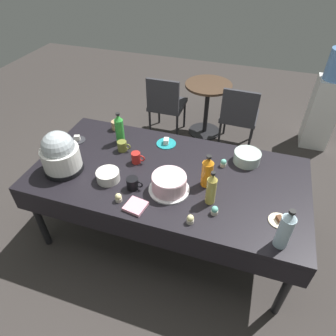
# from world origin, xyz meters

# --- Properties ---
(ground) EXTENTS (9.00, 9.00, 0.00)m
(ground) POSITION_xyz_m (0.00, 0.00, 0.00)
(ground) COLOR #383330
(potluck_table) EXTENTS (2.20, 1.10, 0.75)m
(potluck_table) POSITION_xyz_m (0.00, 0.00, 0.69)
(potluck_table) COLOR black
(potluck_table) RESTS_ON ground
(frosted_layer_cake) EXTENTS (0.31, 0.31, 0.14)m
(frosted_layer_cake) POSITION_xyz_m (0.07, -0.19, 0.82)
(frosted_layer_cake) COLOR silver
(frosted_layer_cake) RESTS_ON potluck_table
(slow_cooker) EXTENTS (0.31, 0.31, 0.35)m
(slow_cooker) POSITION_xyz_m (-0.82, -0.22, 0.91)
(slow_cooker) COLOR black
(slow_cooker) RESTS_ON potluck_table
(glass_salad_bowl) EXTENTS (0.22, 0.22, 0.10)m
(glass_salad_bowl) POSITION_xyz_m (0.58, 0.34, 0.80)
(glass_salad_bowl) COLOR #B2C6BC
(glass_salad_bowl) RESTS_ON potluck_table
(ceramic_snack_bowl) EXTENTS (0.18, 0.18, 0.08)m
(ceramic_snack_bowl) POSITION_xyz_m (-0.42, -0.22, 0.79)
(ceramic_snack_bowl) COLOR silver
(ceramic_snack_bowl) RESTS_ON potluck_table
(dessert_plate_teal) EXTENTS (0.18, 0.18, 0.06)m
(dessert_plate_teal) POSITION_xyz_m (-0.14, 0.37, 0.76)
(dessert_plate_teal) COLOR teal
(dessert_plate_teal) RESTS_ON potluck_table
(dessert_plate_charcoal) EXTENTS (0.14, 0.14, 0.05)m
(dessert_plate_charcoal) POSITION_xyz_m (-0.93, 0.17, 0.76)
(dessert_plate_charcoal) COLOR #2D2D33
(dessert_plate_charcoal) RESTS_ON potluck_table
(dessert_plate_cream) EXTENTS (0.14, 0.14, 0.04)m
(dessert_plate_cream) POSITION_xyz_m (0.87, -0.24, 0.76)
(dessert_plate_cream) COLOR beige
(dessert_plate_cream) RESTS_ON potluck_table
(cupcake_lemon) EXTENTS (0.05, 0.05, 0.07)m
(cupcake_lemon) POSITION_xyz_m (0.44, -0.31, 0.78)
(cupcake_lemon) COLOR beige
(cupcake_lemon) RESTS_ON potluck_table
(cupcake_berry) EXTENTS (0.05, 0.05, 0.07)m
(cupcake_berry) POSITION_xyz_m (0.30, -0.44, 0.78)
(cupcake_berry) COLOR beige
(cupcake_berry) RESTS_ON potluck_table
(cupcake_rose) EXTENTS (0.05, 0.05, 0.07)m
(cupcake_rose) POSITION_xyz_m (-0.24, -0.41, 0.78)
(cupcake_rose) COLOR beige
(cupcake_rose) RESTS_ON potluck_table
(cupcake_cocoa) EXTENTS (0.05, 0.05, 0.07)m
(cupcake_cocoa) POSITION_xyz_m (0.41, 0.22, 0.78)
(cupcake_cocoa) COLOR beige
(cupcake_cocoa) RESTS_ON potluck_table
(soda_bottle_water) EXTENTS (0.09, 0.09, 0.31)m
(soda_bottle_water) POSITION_xyz_m (0.88, -0.43, 0.89)
(soda_bottle_water) COLOR silver
(soda_bottle_water) RESTS_ON potluck_table
(soda_bottle_lime_soda) EXTENTS (0.08, 0.08, 0.30)m
(soda_bottle_lime_soda) POSITION_xyz_m (-0.55, 0.28, 0.89)
(soda_bottle_lime_soda) COLOR green
(soda_bottle_lime_soda) RESTS_ON potluck_table
(soda_bottle_ginger_ale) EXTENTS (0.07, 0.07, 0.28)m
(soda_bottle_ginger_ale) POSITION_xyz_m (0.39, -0.21, 0.88)
(soda_bottle_ginger_ale) COLOR gold
(soda_bottle_ginger_ale) RESTS_ON potluck_table
(soda_bottle_orange_juice) EXTENTS (0.09, 0.09, 0.28)m
(soda_bottle_orange_juice) POSITION_xyz_m (0.32, -0.04, 0.88)
(soda_bottle_orange_juice) COLOR orange
(soda_bottle_orange_juice) RESTS_ON potluck_table
(coffee_mug_tan) EXTENTS (0.12, 0.08, 0.09)m
(coffee_mug_tan) POSITION_xyz_m (-0.68, 0.46, 0.79)
(coffee_mug_tan) COLOR tan
(coffee_mug_tan) RESTS_ON potluck_table
(coffee_mug_olive) EXTENTS (0.12, 0.08, 0.09)m
(coffee_mug_olive) POSITION_xyz_m (-0.47, 0.17, 0.80)
(coffee_mug_olive) COLOR olive
(coffee_mug_olive) RESTS_ON potluck_table
(coffee_mug_black) EXTENTS (0.13, 0.09, 0.09)m
(coffee_mug_black) POSITION_xyz_m (-0.20, -0.25, 0.80)
(coffee_mug_black) COLOR black
(coffee_mug_black) RESTS_ON potluck_table
(coffee_mug_red) EXTENTS (0.12, 0.08, 0.10)m
(coffee_mug_red) POSITION_xyz_m (-0.29, 0.05, 0.80)
(coffee_mug_red) COLOR #B2231E
(coffee_mug_red) RESTS_ON potluck_table
(paper_napkin_stack) EXTENTS (0.16, 0.16, 0.02)m
(paper_napkin_stack) POSITION_xyz_m (-0.10, -0.43, 0.76)
(paper_napkin_stack) COLOR pink
(paper_napkin_stack) RESTS_ON potluck_table
(maroon_chair_left) EXTENTS (0.44, 0.44, 0.85)m
(maroon_chair_left) POSITION_xyz_m (-0.55, 1.59, 0.49)
(maroon_chair_left) COLOR #333338
(maroon_chair_left) RESTS_ON ground
(maroon_chair_right) EXTENTS (0.45, 0.45, 0.85)m
(maroon_chair_right) POSITION_xyz_m (0.40, 1.59, 0.49)
(maroon_chair_right) COLOR #333338
(maroon_chair_right) RESTS_ON ground
(round_cafe_table) EXTENTS (0.60, 0.60, 0.72)m
(round_cafe_table) POSITION_xyz_m (-0.05, 1.82, 0.50)
(round_cafe_table) COLOR #473323
(round_cafe_table) RESTS_ON ground
(water_cooler) EXTENTS (0.32, 0.32, 1.24)m
(water_cooler) POSITION_xyz_m (1.38, 2.00, 0.59)
(water_cooler) COLOR silver
(water_cooler) RESTS_ON ground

